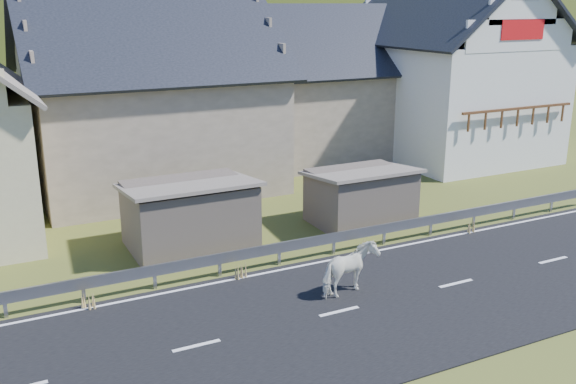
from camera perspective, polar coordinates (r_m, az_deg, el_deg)
ground at (r=17.53m, az=4.56°, el=-10.66°), size 160.00×160.00×0.00m
road at (r=17.52m, az=4.56°, el=-10.61°), size 60.00×7.00×0.04m
lane_markings at (r=17.51m, az=4.56°, el=-10.53°), size 60.00×6.60×0.01m
guardrail at (r=20.25m, az=-0.78°, el=-5.02°), size 28.10×0.09×0.75m
shed_left at (r=21.85m, az=-8.76°, el=-2.09°), size 4.30×3.30×2.40m
shed_right at (r=24.12m, az=6.46°, el=-0.46°), size 3.80×2.90×2.20m
house_stone_a at (r=29.39m, az=-12.42°, el=9.55°), size 10.80×9.80×8.90m
house_stone_b at (r=35.03m, az=3.03°, el=10.30°), size 9.80×8.80×8.10m
house_white at (r=35.93m, az=14.01°, el=11.33°), size 8.80×10.80×9.70m
mountain at (r=195.76m, az=-22.59°, el=6.99°), size 440.00×280.00×260.00m
horse at (r=18.23m, az=5.51°, el=-6.87°), size 1.24×1.90×1.48m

